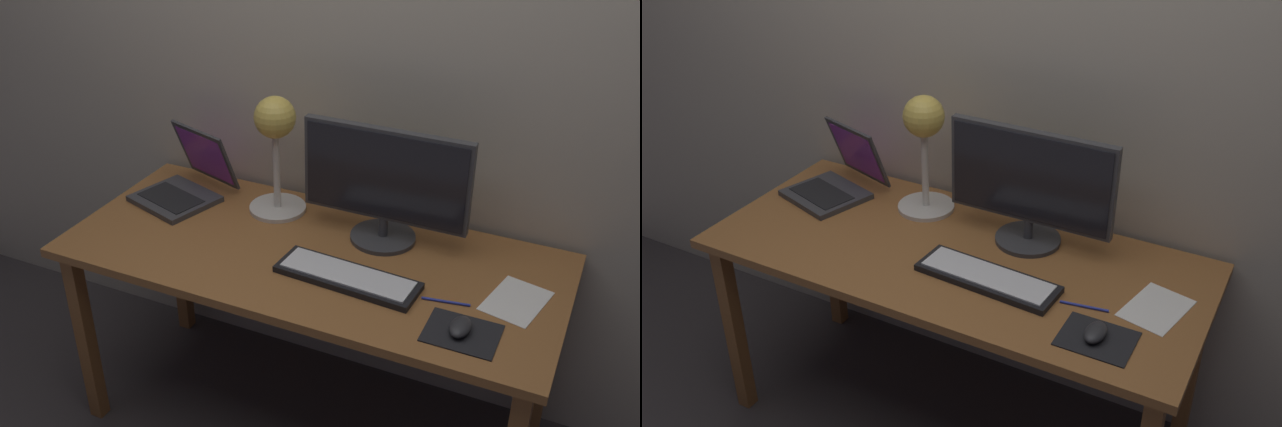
% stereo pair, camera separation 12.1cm
% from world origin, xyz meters
% --- Properties ---
extents(ground_plane, '(4.80, 4.80, 0.00)m').
position_xyz_m(ground_plane, '(0.00, 0.00, 0.00)').
color(ground_plane, '#383333').
rests_on(ground_plane, ground).
extents(back_wall, '(4.80, 0.06, 2.60)m').
position_xyz_m(back_wall, '(0.00, 0.40, 1.30)').
color(back_wall, '#B2A893').
rests_on(back_wall, ground).
extents(desk, '(1.60, 0.70, 0.74)m').
position_xyz_m(desk, '(0.00, 0.00, 0.66)').
color(desk, '#935B2D').
rests_on(desk, ground).
extents(monitor, '(0.55, 0.21, 0.39)m').
position_xyz_m(monitor, '(0.18, 0.17, 0.95)').
color(monitor, '#38383A').
rests_on(monitor, desk).
extents(keyboard_main, '(0.45, 0.17, 0.03)m').
position_xyz_m(keyboard_main, '(0.16, -0.10, 0.75)').
color(keyboard_main, black).
rests_on(keyboard_main, desk).
extents(laptop, '(0.35, 0.38, 0.24)m').
position_xyz_m(laptop, '(-0.57, 0.17, 0.81)').
color(laptop, '#38383A').
rests_on(laptop, desk).
extents(desk_lamp, '(0.20, 0.20, 0.42)m').
position_xyz_m(desk_lamp, '(-0.23, 0.20, 1.02)').
color(desk_lamp, beige).
rests_on(desk_lamp, desk).
extents(mousepad, '(0.20, 0.16, 0.00)m').
position_xyz_m(mousepad, '(0.55, -0.20, 0.74)').
color(mousepad, black).
rests_on(mousepad, desk).
extents(mouse, '(0.06, 0.10, 0.03)m').
position_xyz_m(mouse, '(0.54, -0.20, 0.76)').
color(mouse, '#28282B').
rests_on(mouse, mousepad).
extents(paper_sheet_near_mouse, '(0.19, 0.24, 0.00)m').
position_xyz_m(paper_sheet_near_mouse, '(0.65, 0.01, 0.74)').
color(paper_sheet_near_mouse, white).
rests_on(paper_sheet_near_mouse, desk).
extents(pen, '(0.14, 0.03, 0.01)m').
position_xyz_m(pen, '(0.47, -0.08, 0.74)').
color(pen, '#2633A5').
rests_on(pen, desk).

